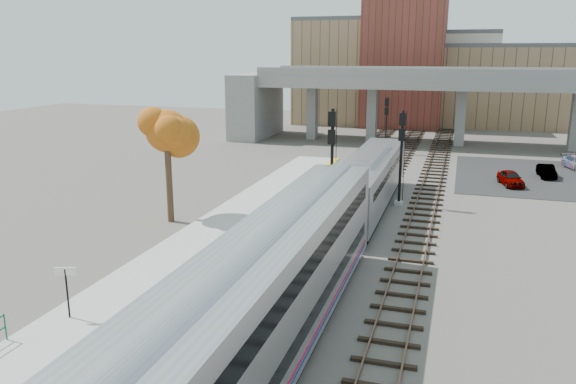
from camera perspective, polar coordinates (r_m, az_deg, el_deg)
The scene contains 16 objects.
ground at distance 30.96m, azimuth 2.65°, elevation -7.54°, with size 160.00×160.00×0.00m, color #47423D.
platform at distance 33.32m, azimuth -9.56°, elevation -5.81°, with size 4.50×60.00×0.35m, color #9E9E99.
yellow_strip at distance 32.49m, azimuth -6.56°, elevation -5.89°, with size 0.70×60.00×0.01m, color yellow.
tracks at distance 42.40m, azimuth 8.15°, elevation -1.56°, with size 10.70×95.00×0.25m.
overpass at distance 73.13m, azimuth 15.61°, elevation 9.18°, with size 54.00×12.00×9.50m.
buildings_far at distance 94.70m, azimuth 13.91°, elevation 11.54°, with size 43.00×21.00×20.60m.
parking_lot at distance 57.44m, azimuth 23.69°, elevation 1.44°, with size 14.00×18.00×0.04m, color black.
locomotive at distance 41.67m, azimuth 8.30°, elevation 1.28°, with size 3.02×19.05×4.10m.
coach at distance 20.52m, azimuth -1.90°, elevation -10.71°, with size 3.03×25.00×5.00m.
signal_mast_near at distance 38.35m, azimuth 4.46°, elevation 2.82°, with size 0.60×0.64×7.71m.
signal_mast_mid at distance 42.93m, azimuth 11.39°, elevation 3.32°, with size 0.60×0.64×7.19m.
signal_mast_far at distance 65.74m, azimuth 9.92°, elevation 6.55°, with size 0.60×0.64×6.37m.
station_sign at distance 25.68m, azimuth -21.61°, elevation -8.49°, with size 0.87×0.35×2.27m.
tree at distance 38.37m, azimuth -12.22°, elevation 5.72°, with size 3.60×3.60×8.14m.
car_a at distance 52.65m, azimuth 21.68°, elevation 1.32°, with size 1.53×3.79×1.29m, color #99999E.
car_b at distance 57.34m, azimuth 24.78°, elevation 1.93°, with size 1.24×3.55×1.17m, color #99999E.
Camera 1 is at (7.14, -27.88, 11.39)m, focal length 35.00 mm.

